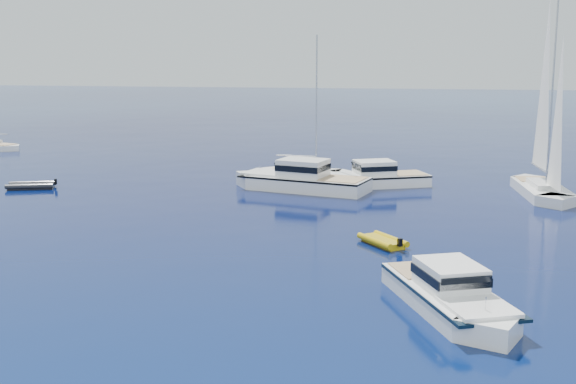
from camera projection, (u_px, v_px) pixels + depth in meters
name	position (u px, v px, depth m)	size (l,w,h in m)	color
ground	(214.00, 370.00, 26.37)	(400.00, 400.00, 0.00)	navy
motor_cruiser_right	(451.00, 311.00, 32.39)	(3.11, 10.18, 2.67)	white
motor_cruiser_centre	(300.00, 190.00, 60.44)	(3.76, 12.28, 3.22)	white
motor_cruiser_distant	(372.00, 186.00, 62.06)	(3.20, 10.46, 2.74)	white
sailboat_centre	(306.00, 176.00, 67.27)	(2.29, 8.82, 12.96)	white
sailboat_sails_r	(541.00, 195.00, 58.14)	(3.09, 11.88, 17.46)	silver
tender_yellow	(383.00, 245.00, 43.39)	(1.84, 3.29, 0.95)	#C2A10B
tender_grey_far	(31.00, 188.00, 61.09)	(2.14, 3.96, 0.95)	black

